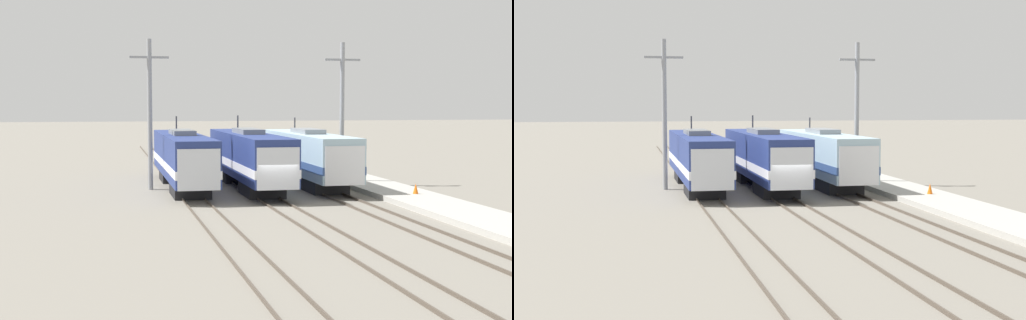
% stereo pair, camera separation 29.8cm
% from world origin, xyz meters
% --- Properties ---
extents(ground_plane, '(400.00, 400.00, 0.00)m').
position_xyz_m(ground_plane, '(0.00, 0.00, 0.00)').
color(ground_plane, slate).
extents(rail_pair_far_left, '(1.51, 120.00, 0.15)m').
position_xyz_m(rail_pair_far_left, '(-4.76, 0.00, 0.07)').
color(rail_pair_far_left, '#4C4238').
rests_on(rail_pair_far_left, ground_plane).
extents(rail_pair_center, '(1.51, 120.00, 0.15)m').
position_xyz_m(rail_pair_center, '(0.00, 0.00, 0.07)').
color(rail_pair_center, '#4C4238').
rests_on(rail_pair_center, ground_plane).
extents(rail_pair_far_right, '(1.51, 120.00, 0.15)m').
position_xyz_m(rail_pair_far_right, '(4.76, 0.00, 0.07)').
color(rail_pair_far_right, '#4C4238').
rests_on(rail_pair_far_right, ground_plane).
extents(locomotive_far_left, '(2.88, 19.29, 5.21)m').
position_xyz_m(locomotive_far_left, '(-4.76, 9.16, 2.20)').
color(locomotive_far_left, black).
rests_on(locomotive_far_left, ground_plane).
extents(locomotive_center, '(2.93, 18.87, 5.27)m').
position_xyz_m(locomotive_center, '(0.00, 8.30, 2.24)').
color(locomotive_center, black).
rests_on(locomotive_center, ground_plane).
extents(locomotive_far_right, '(2.97, 17.37, 5.07)m').
position_xyz_m(locomotive_far_right, '(4.76, 9.00, 2.21)').
color(locomotive_far_right, '#232326').
rests_on(locomotive_far_right, ground_plane).
extents(catenary_tower_left, '(2.78, 0.34, 10.80)m').
position_xyz_m(catenary_tower_left, '(-7.12, 9.14, 5.61)').
color(catenary_tower_left, gray).
rests_on(catenary_tower_left, ground_plane).
extents(catenary_tower_right, '(2.78, 0.34, 10.80)m').
position_xyz_m(catenary_tower_right, '(7.34, 9.14, 5.61)').
color(catenary_tower_right, gray).
rests_on(catenary_tower_right, ground_plane).
extents(platform, '(4.00, 120.00, 0.34)m').
position_xyz_m(platform, '(9.05, 0.00, 0.17)').
color(platform, '#A8A59E').
rests_on(platform, ground_plane).
extents(traffic_cone, '(0.36, 0.36, 0.69)m').
position_xyz_m(traffic_cone, '(9.47, 0.43, 0.69)').
color(traffic_cone, orange).
rests_on(traffic_cone, platform).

